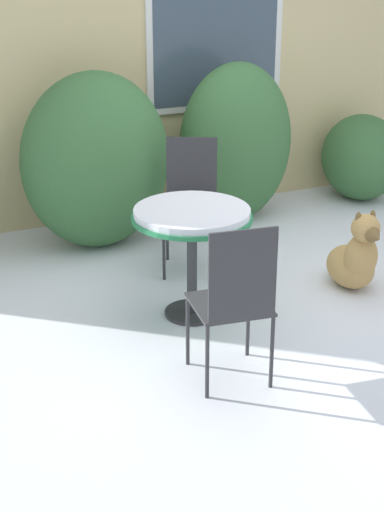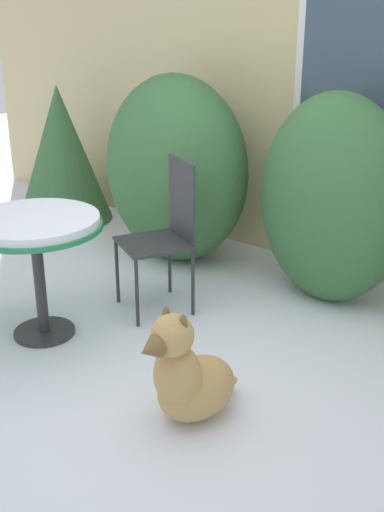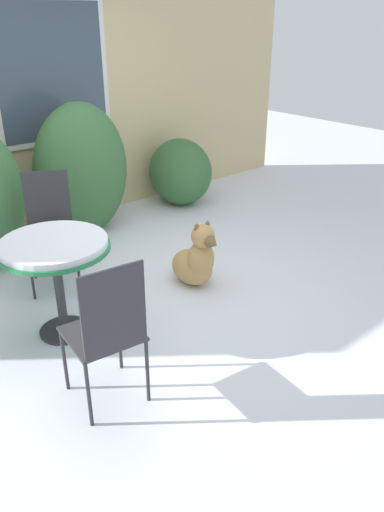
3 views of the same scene
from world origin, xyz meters
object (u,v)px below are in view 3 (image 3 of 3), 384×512
object	(u,v)px
patio_chair_near_table	(50,225)
dog	(196,261)
patio_table	(55,255)
patio_chair_far_side	(107,329)

from	to	relation	value
patio_chair_near_table	dog	world-z (taller)	patio_chair_near_table
patio_table	patio_chair_near_table	distance (m)	0.87
patio_table	patio_chair_near_table	world-z (taller)	patio_chair_near_table
patio_chair_far_side	dog	xyz separation A→B (m)	(1.43, 0.83, -0.32)
patio_table	dog	world-z (taller)	patio_table
patio_table	patio_chair_near_table	size ratio (longest dim) A/B	0.80
patio_table	patio_chair_far_side	xyz separation A→B (m)	(-0.14, -0.93, -0.11)
patio_table	dog	size ratio (longest dim) A/B	1.20
patio_chair_near_table	patio_chair_far_side	distance (m)	1.79
patio_chair_far_side	dog	distance (m)	1.68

